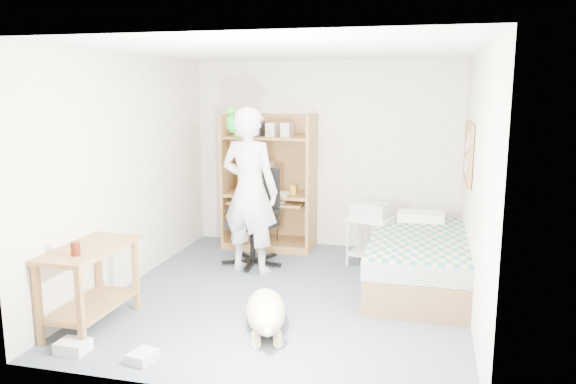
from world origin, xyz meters
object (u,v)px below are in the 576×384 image
Objects in this scene: computer_hutch at (270,187)px; printer_cart at (370,234)px; person at (250,191)px; bed at (418,261)px; office_chair at (255,230)px; side_desk at (90,274)px; dog at (266,312)px.

printer_cart is (1.41, -0.51, -0.42)m from computer_hutch.
person is 1.57m from printer_cart.
bed is at bearing -29.29° from computer_hutch.
office_chair is at bearing -70.89° from person.
office_chair is 1.94× the size of printer_cart.
dog is (1.57, 0.28, -0.31)m from side_desk.
side_desk is (-0.85, -2.94, -0.33)m from computer_hutch.
office_chair is (0.88, 2.16, -0.08)m from side_desk.
person reaches higher than dog.
computer_hutch is 1.69× the size of dog.
side_desk is at bearing 172.03° from dog.
computer_hutch is 0.88m from office_chair.
person is (0.91, 1.85, 0.48)m from side_desk.
computer_hutch is 3.08m from side_desk.
office_chair is 2.02m from dog.
office_chair reaches higher than printer_cart.
bed is 1.73× the size of office_chair.
side_desk is 3.32m from printer_cart.
printer_cart is at bearing -19.98° from computer_hutch.
person is at bearing -70.89° from office_chair.
dog is at bearing -129.85° from bed.
person is 1.87m from dog.
person reaches higher than side_desk.
computer_hutch is 1.56m from printer_cart.
office_chair reaches higher than dog.
office_chair is at bearing -87.89° from computer_hutch.
side_desk reaches higher than bed.
office_chair is (0.03, -0.78, -0.40)m from computer_hutch.
bed reaches higher than printer_cart.
office_chair is 1.09× the size of dog.
side_desk is 1.67× the size of printer_cart.
printer_cart is (-0.59, 0.61, 0.11)m from bed.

